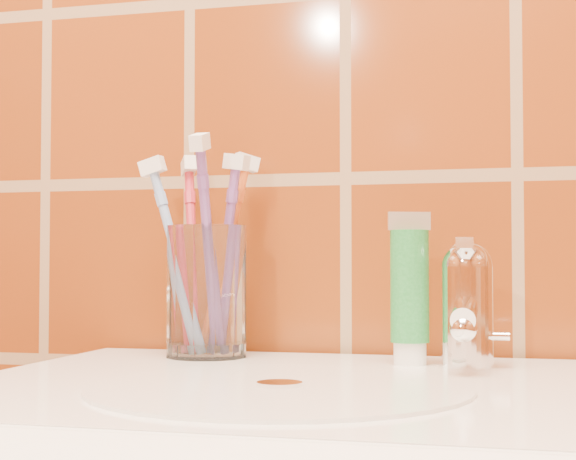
# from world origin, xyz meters

# --- Properties ---
(glass_tumbler) EXTENTS (0.11, 0.11, 0.14)m
(glass_tumbler) POSITION_xyz_m (-0.13, 1.12, 0.92)
(glass_tumbler) COLOR white
(glass_tumbler) RESTS_ON pedestal_sink
(toothpaste_tube) EXTENTS (0.04, 0.04, 0.15)m
(toothpaste_tube) POSITION_xyz_m (0.08, 1.10, 0.92)
(toothpaste_tube) COLOR white
(toothpaste_tube) RESTS_ON pedestal_sink
(faucet) EXTENTS (0.05, 0.11, 0.12)m
(faucet) POSITION_xyz_m (0.14, 1.09, 0.91)
(faucet) COLOR white
(faucet) RESTS_ON pedestal_sink
(toothbrush_0) EXTENTS (0.12, 0.11, 0.23)m
(toothbrush_0) POSITION_xyz_m (-0.12, 1.15, 0.96)
(toothbrush_0) COLOR #D25E25
(toothbrush_0) RESTS_ON glass_tumbler
(toothbrush_1) EXTENTS (0.02, 0.14, 0.24)m
(toothbrush_1) POSITION_xyz_m (-0.12, 1.09, 0.96)
(toothbrush_1) COLOR #6D4493
(toothbrush_1) RESTS_ON glass_tumbler
(toothbrush_2) EXTENTS (0.10, 0.13, 0.23)m
(toothbrush_2) POSITION_xyz_m (-0.16, 1.14, 0.96)
(toothbrush_2) COLOR #BB283B
(toothbrush_2) RESTS_ON glass_tumbler
(toothbrush_3) EXTENTS (0.09, 0.09, 0.21)m
(toothbrush_3) POSITION_xyz_m (-0.16, 1.11, 0.95)
(toothbrush_3) COLOR #7DA2DF
(toothbrush_3) RESTS_ON glass_tumbler
(toothbrush_4) EXTENTS (0.08, 0.07, 0.22)m
(toothbrush_4) POSITION_xyz_m (-0.12, 1.13, 0.96)
(toothbrush_4) COLOR #79499E
(toothbrush_4) RESTS_ON glass_tumbler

